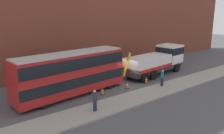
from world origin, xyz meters
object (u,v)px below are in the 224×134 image
Objects in this scene: pedestrian_bystander at (162,78)px; traffic_cone_near_bus at (102,91)px; recovery_tow_truck at (157,60)px; pedestrian_onlooker at (95,101)px; double_decker_bus at (72,72)px; traffic_cone_midway at (127,85)px; traffic_cone_near_truck at (146,80)px.

pedestrian_bystander is 2.38× the size of traffic_cone_near_bus.
pedestrian_onlooker is at bearing -165.06° from recovery_tow_truck.
double_decker_bus reaches higher than traffic_cone_near_bus.
double_decker_bus reaches higher than traffic_cone_midway.
double_decker_bus is 5.90m from traffic_cone_midway.
recovery_tow_truck is 14.21× the size of traffic_cone_near_bus.
traffic_cone_near_bus is at bearing -175.30° from recovery_tow_truck.
traffic_cone_midway is at bearing 27.26° from pedestrian_bystander.
recovery_tow_truck reaches higher than traffic_cone_near_truck.
pedestrian_bystander is 2.38× the size of traffic_cone_midway.
pedestrian_bystander is at bearing -29.10° from double_decker_bus.
pedestrian_bystander is 2.08m from traffic_cone_near_truck.
traffic_cone_midway is (5.77, 2.74, -0.64)m from pedestrian_onlooker.
traffic_cone_midway is at bearing -179.04° from traffic_cone_near_truck.
traffic_cone_midway is at bearing -8.79° from pedestrian_onlooker.
traffic_cone_near_truck is (-0.29, 1.96, -0.64)m from pedestrian_bystander.
pedestrian_bystander is 2.38× the size of traffic_cone_near_truck.
recovery_tow_truck is 4.35m from traffic_cone_near_truck.
pedestrian_bystander is 3.72m from traffic_cone_midway.
traffic_cone_near_bus and traffic_cone_near_truck have the same top height.
traffic_cone_near_bus and traffic_cone_midway have the same top height.
pedestrian_onlooker is (-0.48, -4.52, -1.25)m from double_decker_bus.
pedestrian_onlooker and pedestrian_bystander have the same top height.
traffic_cone_near_truck is (2.84, 0.05, 0.00)m from traffic_cone_midway.
recovery_tow_truck is 5.12m from pedestrian_bystander.
double_decker_bus is 6.54× the size of pedestrian_onlooker.
traffic_cone_near_bus is (2.75, 2.86, -0.64)m from pedestrian_onlooker.
traffic_cone_midway is (3.02, -0.12, 0.00)m from traffic_cone_near_bus.
traffic_cone_midway and traffic_cone_near_truck have the same top height.
pedestrian_onlooker is 2.38× the size of traffic_cone_near_bus.
recovery_tow_truck is at bearing -13.85° from pedestrian_onlooker.
pedestrian_onlooker is 9.07m from traffic_cone_near_truck.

